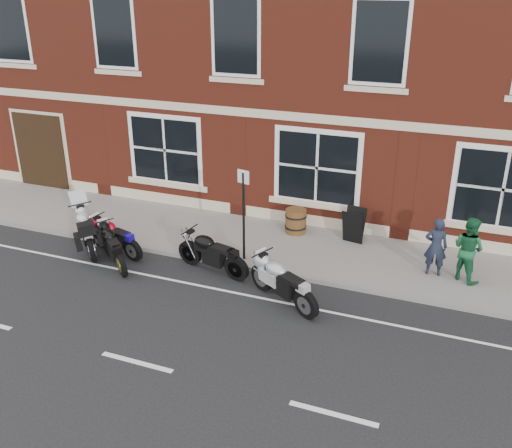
# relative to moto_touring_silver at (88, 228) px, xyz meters

# --- Properties ---
(ground) EXTENTS (80.00, 80.00, 0.00)m
(ground) POSITION_rel_moto_touring_silver_xyz_m (4.05, -1.02, -0.62)
(ground) COLOR black
(ground) RESTS_ON ground
(sidewalk) EXTENTS (30.00, 3.00, 0.12)m
(sidewalk) POSITION_rel_moto_touring_silver_xyz_m (4.05, 1.98, -0.56)
(sidewalk) COLOR slate
(sidewalk) RESTS_ON ground
(kerb) EXTENTS (30.00, 0.16, 0.12)m
(kerb) POSITION_rel_moto_touring_silver_xyz_m (4.05, 0.40, -0.56)
(kerb) COLOR slate
(kerb) RESTS_ON ground
(pub_building) EXTENTS (24.00, 12.00, 12.00)m
(pub_building) POSITION_rel_moto_touring_silver_xyz_m (4.05, 9.48, 5.38)
(pub_building) COLOR maroon
(pub_building) RESTS_ON ground
(moto_touring_silver) EXTENTS (1.66, 1.79, 1.51)m
(moto_touring_silver) POSITION_rel_moto_touring_silver_xyz_m (0.00, 0.00, 0.00)
(moto_touring_silver) COLOR black
(moto_touring_silver) RESTS_ON ground
(moto_sport_red) EXTENTS (2.01, 0.69, 0.92)m
(moto_sport_red) POSITION_rel_moto_touring_silver_xyz_m (0.86, -0.01, -0.08)
(moto_sport_red) COLOR black
(moto_sport_red) RESTS_ON ground
(moto_sport_black) EXTENTS (1.66, 1.47, 0.94)m
(moto_sport_black) POSITION_rel_moto_touring_silver_xyz_m (1.20, -0.54, -0.08)
(moto_sport_black) COLOR black
(moto_sport_black) RESTS_ON ground
(moto_sport_silver) EXTENTS (2.02, 1.26, 1.02)m
(moto_sport_silver) POSITION_rel_moto_touring_silver_xyz_m (6.01, -0.79, -0.03)
(moto_sport_silver) COLOR black
(moto_sport_silver) RESTS_ON ground
(moto_naked_black) EXTENTS (2.19, 0.66, 1.00)m
(moto_naked_black) POSITION_rel_moto_touring_silver_xyz_m (3.81, -0.01, -0.04)
(moto_naked_black) COLOR black
(moto_naked_black) RESTS_ON ground
(pedestrian_left) EXTENTS (0.58, 0.41, 1.53)m
(pedestrian_left) POSITION_rel_moto_touring_silver_xyz_m (9.16, 1.69, 0.27)
(pedestrian_left) COLOR #1A1F30
(pedestrian_left) RESTS_ON sidewalk
(pedestrian_right) EXTENTS (1.02, 0.98, 1.66)m
(pedestrian_right) POSITION_rel_moto_touring_silver_xyz_m (9.92, 1.70, 0.34)
(pedestrian_right) COLOR #18542F
(pedestrian_right) RESTS_ON sidewalk
(a_board_sign) EXTENTS (0.65, 0.49, 0.98)m
(a_board_sign) POSITION_rel_moto_touring_silver_xyz_m (6.85, 2.87, -0.01)
(a_board_sign) COLOR black
(a_board_sign) RESTS_ON sidewalk
(barrel_planter) EXTENTS (0.64, 0.64, 0.71)m
(barrel_planter) POSITION_rel_moto_touring_silver_xyz_m (5.15, 2.87, -0.14)
(barrel_planter) COLOR #542F16
(barrel_planter) RESTS_ON sidewalk
(parking_sign) EXTENTS (0.34, 0.11, 2.48)m
(parking_sign) POSITION_rel_moto_touring_silver_xyz_m (4.39, 0.74, 0.93)
(parking_sign) COLOR black
(parking_sign) RESTS_ON sidewalk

